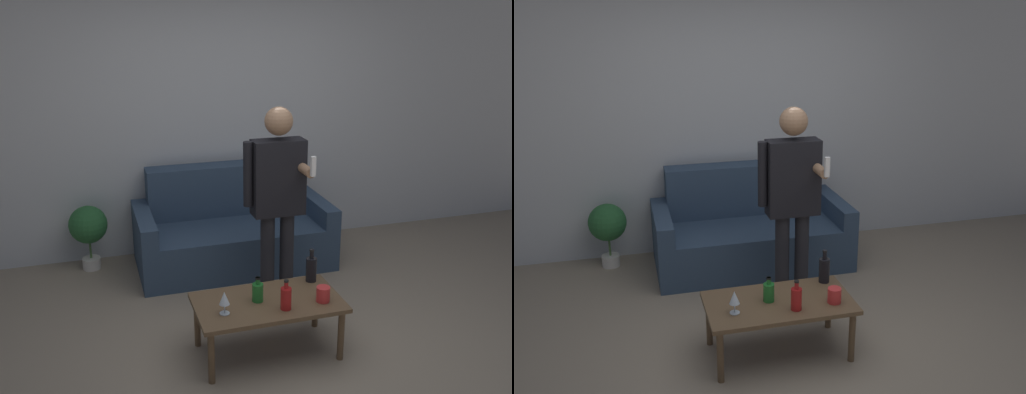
% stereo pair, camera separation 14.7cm
% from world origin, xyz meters
% --- Properties ---
extents(ground_plane, '(16.00, 16.00, 0.00)m').
position_xyz_m(ground_plane, '(0.00, 0.00, 0.00)').
color(ground_plane, gray).
extents(wall_back, '(8.00, 0.06, 2.70)m').
position_xyz_m(wall_back, '(0.00, 2.18, 1.35)').
color(wall_back, silver).
rests_on(wall_back, ground_plane).
extents(couch, '(1.73, 0.86, 0.87)m').
position_xyz_m(couch, '(-0.02, 1.73, 0.30)').
color(couch, '#334760').
rests_on(couch, ground_plane).
extents(coffee_table, '(0.98, 0.54, 0.39)m').
position_xyz_m(coffee_table, '(-0.17, 0.21, 0.35)').
color(coffee_table, brown).
rests_on(coffee_table, ground_plane).
extents(bottle_orange, '(0.07, 0.07, 0.20)m').
position_xyz_m(bottle_orange, '(-0.10, 0.08, 0.47)').
color(bottle_orange, '#B21E1E').
rests_on(bottle_orange, coffee_table).
extents(bottle_green, '(0.07, 0.07, 0.17)m').
position_xyz_m(bottle_green, '(-0.24, 0.23, 0.46)').
color(bottle_green, '#23752D').
rests_on(bottle_green, coffee_table).
extents(bottle_dark, '(0.08, 0.08, 0.24)m').
position_xyz_m(bottle_dark, '(0.21, 0.40, 0.49)').
color(bottle_dark, black).
rests_on(bottle_dark, coffee_table).
extents(wine_glass_near, '(0.07, 0.07, 0.15)m').
position_xyz_m(wine_glass_near, '(-0.49, 0.13, 0.50)').
color(wine_glass_near, silver).
rests_on(wine_glass_near, coffee_table).
extents(cup_on_table, '(0.09, 0.09, 0.10)m').
position_xyz_m(cup_on_table, '(0.17, 0.10, 0.44)').
color(cup_on_table, red).
rests_on(cup_on_table, coffee_table).
extents(person_standing_front, '(0.46, 0.41, 1.57)m').
position_xyz_m(person_standing_front, '(0.10, 0.84, 0.93)').
color(person_standing_front, '#232328').
rests_on(person_standing_front, ground_plane).
extents(potted_plant, '(0.34, 0.34, 0.59)m').
position_xyz_m(potted_plant, '(-1.28, 1.94, 0.40)').
color(potted_plant, silver).
rests_on(potted_plant, ground_plane).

